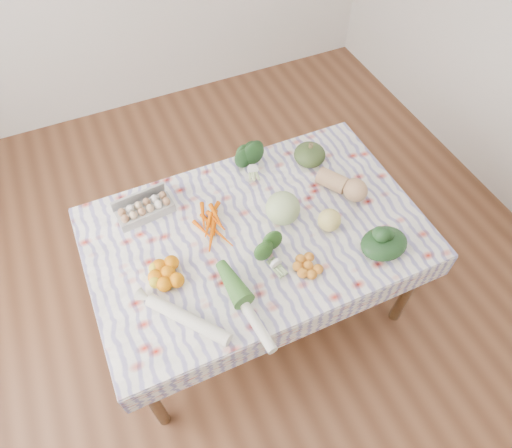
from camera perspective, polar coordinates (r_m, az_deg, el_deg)
name	(u,v)px	position (r m, az deg, el deg)	size (l,w,h in m)	color
ground	(256,302)	(2.93, 0.00, -9.71)	(4.50, 4.50, 0.00)	brown
dining_table	(256,241)	(2.35, 0.00, -2.08)	(1.60, 1.00, 0.75)	brown
tablecloth	(256,232)	(2.28, 0.00, -0.97)	(1.66, 1.06, 0.01)	white
egg_carton	(145,210)	(2.38, -13.66, 1.67)	(0.29, 0.11, 0.08)	#A7A7A2
carrot_bunch	(213,225)	(2.28, -5.42, -0.18)	(0.22, 0.20, 0.04)	#E95B00
kale_bunch	(252,158)	(2.51, -0.56, 8.22)	(0.17, 0.15, 0.15)	#173816
kabocha_squash	(310,155)	(2.57, 6.72, 8.61)	(0.18, 0.18, 0.11)	#384D23
cabbage	(283,208)	(2.26, 3.37, 1.98)	(0.17, 0.17, 0.17)	#A8C67F
butternut_squash	(343,183)	(2.44, 10.82, 5.01)	(0.12, 0.27, 0.12)	tan
orange_cluster	(168,273)	(2.14, -10.96, -6.04)	(0.23, 0.23, 0.08)	orange
broccoli	(269,254)	(2.13, 1.69, -3.83)	(0.15, 0.15, 0.11)	#245119
mandarin_cluster	(308,265)	(2.15, 6.53, -5.15)	(0.17, 0.17, 0.05)	orange
grapefruit	(329,220)	(2.28, 9.15, 0.48)	(0.12, 0.12, 0.12)	#DFCE69
spinach_bag	(384,244)	(2.25, 15.70, -2.37)	(0.23, 0.19, 0.10)	#153216
daikon	(188,319)	(2.02, -8.48, -11.71)	(0.06, 0.06, 0.43)	white
leek	(246,307)	(2.03, -1.25, -10.35)	(0.05, 0.05, 0.46)	silver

